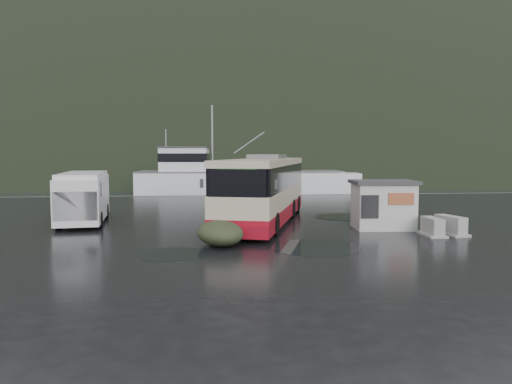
{
  "coord_description": "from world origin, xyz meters",
  "views": [
    {
      "loc": [
        -1.7,
        -23.67,
        3.75
      ],
      "look_at": [
        0.92,
        2.11,
        1.7
      ],
      "focal_mm": 35.0,
      "sensor_mm": 36.0,
      "label": 1
    }
  ],
  "objects": [
    {
      "name": "puddles",
      "position": [
        2.8,
        -1.33,
        0.01
      ],
      "size": [
        12.33,
        13.04,
        0.01
      ],
      "color": "black",
      "rests_on": "ground"
    },
    {
      "name": "white_van",
      "position": [
        -8.17,
        3.52,
        0.0
      ],
      "size": [
        2.94,
        6.71,
        2.72
      ],
      "primitive_type": null,
      "rotation": [
        0.0,
        0.0,
        0.11
      ],
      "color": "silver",
      "rests_on": "ground"
    },
    {
      "name": "quay_edge",
      "position": [
        0.0,
        20.0,
        0.0
      ],
      "size": [
        160.0,
        0.6,
        1.5
      ],
      "primitive_type": "cube",
      "color": "#999993",
      "rests_on": "ground"
    },
    {
      "name": "coach_bus",
      "position": [
        1.42,
        2.77,
        0.0
      ],
      "size": [
        6.84,
        13.38,
        3.68
      ],
      "primitive_type": null,
      "rotation": [
        0.0,
        0.0,
        -0.29
      ],
      "color": "#C6B296",
      "rests_on": "ground"
    },
    {
      "name": "harbor_water",
      "position": [
        0.0,
        110.0,
        0.0
      ],
      "size": [
        300.0,
        180.0,
        0.02
      ],
      "primitive_type": "cube",
      "color": "black",
      "rests_on": "ground"
    },
    {
      "name": "headland",
      "position": [
        10.0,
        250.0,
        0.0
      ],
      "size": [
        780.0,
        540.0,
        570.0
      ],
      "primitive_type": "ellipsoid",
      "color": "black",
      "rests_on": "ground"
    },
    {
      "name": "jersey_barrier_a",
      "position": [
        8.5,
        -2.25,
        0.0
      ],
      "size": [
        0.87,
        1.67,
        0.82
      ],
      "primitive_type": null,
      "rotation": [
        0.0,
        0.0,
        -0.03
      ],
      "color": "#999993",
      "rests_on": "ground"
    },
    {
      "name": "ticket_kiosk",
      "position": [
        7.01,
        0.0,
        0.0
      ],
      "size": [
        3.21,
        2.53,
        2.39
      ],
      "primitive_type": null,
      "rotation": [
        0.0,
        0.0,
        -0.07
      ],
      "color": "beige",
      "rests_on": "ground"
    },
    {
      "name": "fishing_trawler",
      "position": [
        1.89,
        28.17,
        0.0
      ],
      "size": [
        25.18,
        7.17,
        9.95
      ],
      "primitive_type": null,
      "rotation": [
        0.0,
        0.0,
        -0.07
      ],
      "color": "silver",
      "rests_on": "ground"
    },
    {
      "name": "waste_bin_right",
      "position": [
        0.83,
        -0.4,
        0.0
      ],
      "size": [
        1.21,
        1.21,
        1.45
      ],
      "primitive_type": null,
      "rotation": [
        0.0,
        0.0,
        0.19
      ],
      "color": "#147423",
      "rests_on": "ground"
    },
    {
      "name": "waste_bin_left",
      "position": [
        0.46,
        -1.2,
        0.0
      ],
      "size": [
        1.36,
        1.36,
        1.59
      ],
      "primitive_type": null,
      "rotation": [
        0.0,
        0.0,
        -0.23
      ],
      "color": "#147423",
      "rests_on": "ground"
    },
    {
      "name": "jersey_barrier_b",
      "position": [
        9.43,
        -2.1,
        0.0
      ],
      "size": [
        1.24,
        1.89,
        0.87
      ],
      "primitive_type": null,
      "rotation": [
        0.0,
        0.0,
        0.23
      ],
      "color": "#999993",
      "rests_on": "ground"
    },
    {
      "name": "ground",
      "position": [
        0.0,
        0.0,
        0.0
      ],
      "size": [
        160.0,
        160.0,
        0.0
      ],
      "primitive_type": "plane",
      "color": "black",
      "rests_on": "ground"
    },
    {
      "name": "dome_tent",
      "position": [
        -1.12,
        -3.69,
        0.0
      ],
      "size": [
        2.34,
        2.9,
        1.01
      ],
      "primitive_type": null,
      "rotation": [
        0.0,
        0.0,
        0.22
      ],
      "color": "#313822",
      "rests_on": "ground"
    }
  ]
}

